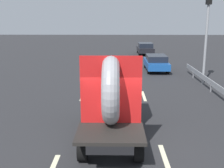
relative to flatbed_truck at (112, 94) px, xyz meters
name	(u,v)px	position (x,y,z in m)	size (l,w,h in m)	color
ground_plane	(119,146)	(0.28, -1.19, -1.53)	(120.00, 120.00, 0.00)	#28282B
flatbed_truck	(112,94)	(0.00, 0.00, 0.00)	(2.02, 5.13, 3.17)	black
distant_sedan	(156,62)	(3.38, 12.70, -0.84)	(1.69, 3.93, 1.28)	black
traffic_light	(207,24)	(5.85, 8.19, 2.32)	(0.42, 0.36, 5.92)	gray
guardrail	(224,92)	(5.68, 4.07, -1.00)	(0.10, 15.73, 0.71)	gray
lane_dash_left_far	(84,94)	(-1.69, 5.54, -1.53)	(2.90, 0.16, 0.01)	beige
lane_dash_right_near	(166,162)	(1.69, -2.29, -1.53)	(2.39, 0.16, 0.01)	beige
lane_dash_right_far	(144,96)	(1.69, 5.13, -1.53)	(2.03, 0.16, 0.01)	beige
oncoming_car	(145,48)	(3.50, 23.08, -0.82)	(1.73, 4.04, 1.32)	black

